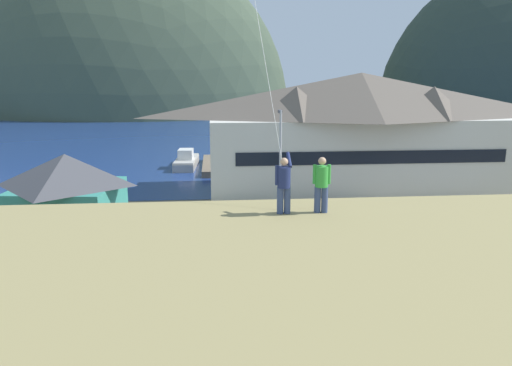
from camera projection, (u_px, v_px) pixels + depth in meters
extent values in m
plane|color=#66604C|center=(287.00, 290.00, 23.73)|extent=(600.00, 600.00, 0.00)
cube|color=gray|center=(274.00, 252.00, 28.58)|extent=(40.00, 20.00, 0.10)
cube|color=navy|center=(235.00, 137.00, 82.05)|extent=(360.00, 84.00, 0.03)
ellipsoid|color=#42513D|center=(135.00, 112.00, 135.61)|extent=(86.03, 59.63, 90.29)
cube|color=beige|center=(358.00, 153.00, 44.37)|extent=(27.08, 8.77, 6.60)
cube|color=black|center=(374.00, 158.00, 40.01)|extent=(23.01, 0.10, 1.10)
pyramid|color=#60564C|center=(361.00, 95.00, 43.21)|extent=(28.70, 9.64, 3.93)
pyramid|color=#60564C|center=(296.00, 103.00, 41.35)|extent=(4.81, 4.81, 2.75)
pyramid|color=#60564C|center=(433.00, 102.00, 42.36)|extent=(4.81, 4.81, 2.75)
cube|color=#338475|center=(70.00, 216.00, 29.53)|extent=(6.27, 6.11, 3.82)
pyramid|color=#47474C|center=(66.00, 170.00, 28.90)|extent=(6.79, 6.70, 1.92)
cube|color=black|center=(50.00, 240.00, 26.95)|extent=(1.10, 0.19, 2.67)
cube|color=#474C56|center=(292.00, 173.00, 44.73)|extent=(4.54, 3.88, 2.81)
pyramid|color=#47474C|center=(293.00, 151.00, 44.27)|extent=(4.91, 4.27, 1.33)
cube|color=black|center=(296.00, 182.00, 42.94)|extent=(1.10, 0.08, 1.97)
cube|color=#70604C|center=(217.00, 165.00, 54.40)|extent=(3.20, 10.81, 0.70)
cube|color=#A8A399|center=(187.00, 163.00, 55.07)|extent=(2.67, 7.16, 0.90)
cube|color=#B7B2A8|center=(186.00, 159.00, 54.96)|extent=(2.59, 6.95, 0.16)
cube|color=silver|center=(186.00, 154.00, 54.30)|extent=(1.70, 2.20, 1.10)
cube|color=#B28923|center=(36.00, 286.00, 22.24)|extent=(4.30, 2.04, 0.80)
cube|color=olive|center=(31.00, 271.00, 22.07)|extent=(2.19, 1.72, 0.70)
cube|color=black|center=(31.00, 272.00, 22.08)|extent=(2.23, 1.75, 0.32)
cylinder|color=black|center=(59.00, 303.00, 21.47)|extent=(0.65, 0.26, 0.64)
cylinder|color=black|center=(73.00, 285.00, 23.26)|extent=(0.65, 0.26, 0.64)
cylinder|color=black|center=(16.00, 286.00, 23.19)|extent=(0.65, 0.26, 0.64)
cube|color=#9EA3A8|center=(449.00, 264.00, 24.89)|extent=(4.36, 2.20, 0.80)
cube|color=gray|center=(448.00, 250.00, 24.72)|extent=(2.25, 1.80, 0.70)
cube|color=black|center=(448.00, 250.00, 24.73)|extent=(2.29, 1.83, 0.32)
cylinder|color=black|center=(483.00, 278.00, 24.06)|extent=(0.66, 0.28, 0.64)
cylinder|color=black|center=(468.00, 264.00, 25.85)|extent=(0.66, 0.28, 0.64)
cylinder|color=black|center=(428.00, 278.00, 24.09)|extent=(0.66, 0.28, 0.64)
cylinder|color=black|center=(417.00, 264.00, 25.88)|extent=(0.66, 0.28, 0.64)
cube|color=silver|center=(469.00, 225.00, 31.34)|extent=(4.34, 2.15, 0.80)
cube|color=beige|center=(473.00, 214.00, 31.17)|extent=(2.23, 1.77, 0.70)
cube|color=black|center=(473.00, 214.00, 31.18)|extent=(2.27, 1.81, 0.32)
cylinder|color=black|center=(442.00, 226.00, 32.32)|extent=(0.66, 0.27, 0.64)
cylinder|color=black|center=(453.00, 235.00, 30.53)|extent=(0.66, 0.27, 0.64)
cylinder|color=black|center=(483.00, 226.00, 32.32)|extent=(0.66, 0.27, 0.64)
cylinder|color=black|center=(496.00, 235.00, 30.53)|extent=(0.66, 0.27, 0.64)
cube|color=slate|center=(335.00, 232.00, 29.88)|extent=(4.23, 1.88, 0.80)
cube|color=#5B5B5F|center=(333.00, 220.00, 29.70)|extent=(2.13, 1.64, 0.70)
cube|color=black|center=(333.00, 221.00, 29.71)|extent=(2.17, 1.67, 0.32)
cylinder|color=black|center=(361.00, 242.00, 29.22)|extent=(0.64, 0.23, 0.64)
cylinder|color=black|center=(352.00, 233.00, 31.00)|extent=(0.64, 0.23, 0.64)
cylinder|color=black|center=(317.00, 244.00, 28.93)|extent=(0.64, 0.23, 0.64)
cylinder|color=black|center=(310.00, 234.00, 30.72)|extent=(0.64, 0.23, 0.64)
cube|color=#9EA3A8|center=(260.00, 276.00, 23.38)|extent=(4.27, 1.97, 0.80)
cube|color=gray|center=(257.00, 261.00, 23.20)|extent=(2.16, 1.68, 0.70)
cube|color=black|center=(257.00, 262.00, 23.20)|extent=(2.21, 1.72, 0.32)
cylinder|color=black|center=(291.00, 290.00, 22.75)|extent=(0.65, 0.25, 0.64)
cylinder|color=black|center=(284.00, 274.00, 24.52)|extent=(0.65, 0.25, 0.64)
cylinder|color=black|center=(234.00, 293.00, 22.41)|extent=(0.65, 0.25, 0.64)
cylinder|color=black|center=(231.00, 277.00, 24.19)|extent=(0.65, 0.25, 0.64)
cube|color=#236633|center=(363.00, 273.00, 23.69)|extent=(4.27, 1.96, 0.80)
cube|color=#1E562B|center=(367.00, 259.00, 23.53)|extent=(2.16, 1.68, 0.70)
cube|color=black|center=(367.00, 259.00, 23.54)|extent=(2.20, 1.71, 0.32)
cylinder|color=black|center=(331.00, 274.00, 24.61)|extent=(0.65, 0.24, 0.64)
cylinder|color=black|center=(339.00, 289.00, 22.82)|extent=(0.65, 0.24, 0.64)
cylinder|color=black|center=(384.00, 273.00, 24.73)|extent=(0.65, 0.24, 0.64)
cylinder|color=black|center=(396.00, 288.00, 22.95)|extent=(0.65, 0.24, 0.64)
cylinder|color=#ADADB2|center=(280.00, 168.00, 33.13)|extent=(0.16, 0.16, 7.92)
cube|color=#4C4C51|center=(280.00, 111.00, 32.63)|extent=(0.24, 0.70, 0.20)
cylinder|color=#384770|center=(280.00, 201.00, 14.77)|extent=(0.20, 0.20, 0.82)
cylinder|color=#384770|center=(287.00, 200.00, 14.79)|extent=(0.20, 0.20, 0.82)
cylinder|color=navy|center=(284.00, 177.00, 14.62)|extent=(0.40, 0.40, 0.64)
sphere|color=tan|center=(284.00, 162.00, 14.51)|extent=(0.24, 0.24, 0.24)
cylinder|color=navy|center=(289.00, 160.00, 14.70)|extent=(0.12, 0.56, 0.43)
cylinder|color=navy|center=(277.00, 175.00, 14.58)|extent=(0.11, 0.11, 0.60)
cylinder|color=#384770|center=(317.00, 200.00, 14.90)|extent=(0.20, 0.20, 0.82)
cylinder|color=#384770|center=(325.00, 200.00, 14.89)|extent=(0.20, 0.20, 0.82)
cylinder|color=green|center=(322.00, 176.00, 14.74)|extent=(0.40, 0.40, 0.64)
sphere|color=tan|center=(322.00, 161.00, 14.63)|extent=(0.24, 0.24, 0.24)
cylinder|color=green|center=(315.00, 174.00, 14.73)|extent=(0.11, 0.11, 0.60)
cylinder|color=green|center=(329.00, 174.00, 14.71)|extent=(0.11, 0.11, 0.60)
cylinder|color=silver|center=(261.00, 39.00, 16.88)|extent=(1.28, 6.17, 10.84)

